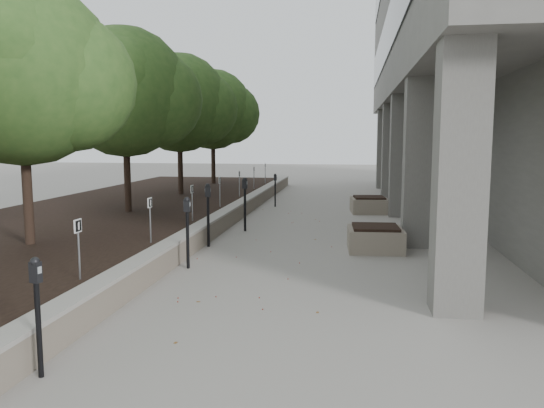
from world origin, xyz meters
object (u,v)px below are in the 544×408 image
Objects in this scene: crabapple_tree_5 at (213,126)px; parking_meter_2 at (188,233)px; parking_meter_5 at (275,190)px; crabapple_tree_3 at (125,120)px; parking_meter_3 at (208,215)px; parking_meter_4 at (245,204)px; crabapple_tree_4 at (179,124)px; crabapple_tree_2 at (23,112)px; parking_meter_1 at (38,318)px; planter_front at (375,238)px; planter_back at (369,205)px.

crabapple_tree_5 reaches higher than parking_meter_2.
crabapple_tree_5 reaches higher than parking_meter_5.
crabapple_tree_3 is 4.92m from parking_meter_3.
crabapple_tree_3 is at bearing 177.65° from parking_meter_4.
crabapple_tree_5 is at bearing 88.44° from parking_meter_3.
parking_meter_5 is at bearing 70.35° from parking_meter_3.
crabapple_tree_4 is 7.10m from parking_meter_4.
parking_meter_2 is 1.15× the size of parking_meter_5.
parking_meter_2 is at bearing -55.65° from crabapple_tree_3.
parking_meter_3 is (-0.17, 2.16, 0.04)m from parking_meter_2.
crabapple_tree_4 is at bearing 110.00° from parking_meter_2.
parking_meter_3 is (3.25, -7.84, -2.36)m from crabapple_tree_4.
crabapple_tree_2 is at bearing -162.18° from parking_meter_3.
crabapple_tree_4 is 15.55m from parking_meter_1.
parking_meter_2 reaches higher than parking_meter_1.
parking_meter_3 is at bearing -75.80° from crabapple_tree_5.
crabapple_tree_3 reaches higher than parking_meter_2.
crabapple_tree_4 is at bearing 90.00° from crabapple_tree_3.
crabapple_tree_4 is 3.76× the size of parking_meter_2.
crabapple_tree_2 is 10.77m from parking_meter_5.
crabapple_tree_2 reaches higher than parking_meter_4.
parking_meter_1 is at bearing -85.68° from parking_meter_4.
crabapple_tree_3 is 4.42m from parking_meter_4.
crabapple_tree_3 reaches higher than parking_meter_3.
crabapple_tree_5 is 3.60× the size of parking_meter_4.
crabapple_tree_4 reaches higher than parking_meter_2.
crabapple_tree_3 is at bearing 159.49° from planter_front.
parking_meter_1 is (3.31, -20.00, -2.45)m from crabapple_tree_5.
planter_back is (7.23, 8.65, -2.83)m from crabapple_tree_2.
parking_meter_2 reaches higher than planter_front.
parking_meter_4 reaches higher than parking_meter_1.
parking_meter_3 is at bearing -121.51° from planter_back.
crabapple_tree_2 reaches higher than planter_front.
planter_back is at bearing 50.11° from crabapple_tree_2.
parking_meter_3 is 1.25× the size of planter_back.
parking_meter_2 is at bearing 0.03° from crabapple_tree_2.
crabapple_tree_2 reaches higher than parking_meter_2.
crabapple_tree_4 is at bearing 169.44° from planter_back.
parking_meter_1 is at bearing -56.49° from crabapple_tree_2.
parking_meter_2 is (0.11, 5.00, 0.05)m from parking_meter_1.
crabapple_tree_3 is at bearing -90.00° from crabapple_tree_5.
crabapple_tree_5 reaches higher than parking_meter_4.
parking_meter_1 is at bearing -71.69° from crabapple_tree_3.
planter_front is at bearing -20.51° from crabapple_tree_3.
crabapple_tree_2 is 3.76× the size of parking_meter_2.
crabapple_tree_3 is at bearing 121.59° from parking_meter_1.
planter_back is at bearing 87.24° from parking_meter_1.
parking_meter_4 is (3.69, -0.58, -2.36)m from crabapple_tree_3.
parking_meter_5 is (0.46, 14.77, -0.05)m from parking_meter_1.
crabapple_tree_5 is at bearing 115.10° from parking_meter_5.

